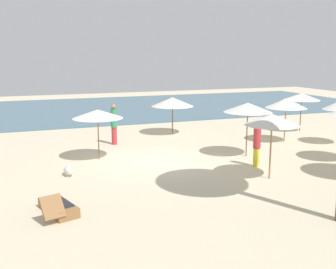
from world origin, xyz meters
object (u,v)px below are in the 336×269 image
(umbrella_0, at_px, (98,114))
(umbrella_2, at_px, (248,108))
(umbrella_1, at_px, (173,102))
(umbrella_7, at_px, (286,103))
(lounger_2, at_px, (58,207))
(person_0, at_px, (257,145))
(umbrella_6, at_px, (302,97))
(person_1, at_px, (114,124))
(dog, at_px, (68,171))
(umbrella_8, at_px, (272,120))

(umbrella_0, distance_m, umbrella_2, 6.28)
(umbrella_1, bearing_deg, umbrella_7, -40.89)
(lounger_2, relative_size, person_0, 1.04)
(umbrella_1, relative_size, lounger_2, 1.30)
(umbrella_1, xyz_separation_m, umbrella_2, (1.19, -5.69, 0.33))
(umbrella_6, relative_size, lounger_2, 1.22)
(person_1, bearing_deg, umbrella_7, -16.77)
(umbrella_1, xyz_separation_m, person_0, (0.66, -7.30, -0.90))
(umbrella_6, distance_m, person_1, 10.70)
(person_0, bearing_deg, dog, 168.86)
(person_0, bearing_deg, umbrella_8, -105.55)
(umbrella_7, bearing_deg, umbrella_0, -179.23)
(umbrella_2, height_order, person_0, umbrella_2)
(umbrella_1, relative_size, person_0, 1.35)
(umbrella_0, relative_size, dog, 2.83)
(umbrella_8, bearing_deg, umbrella_1, 91.55)
(umbrella_1, distance_m, dog, 8.83)
(umbrella_2, distance_m, person_0, 2.09)
(umbrella_0, height_order, lounger_2, umbrella_0)
(umbrella_6, height_order, person_1, umbrella_6)
(umbrella_1, distance_m, umbrella_8, 8.81)
(umbrella_8, bearing_deg, umbrella_6, 45.66)
(umbrella_1, bearing_deg, umbrella_8, -88.45)
(umbrella_0, relative_size, umbrella_1, 0.91)
(umbrella_8, xyz_separation_m, person_1, (-3.84, 7.35, -1.08))
(umbrella_8, bearing_deg, dog, 156.40)
(umbrella_6, xyz_separation_m, umbrella_8, (-6.82, -6.98, 0.14))
(umbrella_6, bearing_deg, umbrella_2, -146.61)
(umbrella_0, relative_size, person_0, 1.23)
(umbrella_2, xyz_separation_m, lounger_2, (-8.28, -3.77, -1.93))
(umbrella_2, relative_size, umbrella_7, 1.06)
(umbrella_0, relative_size, umbrella_6, 0.97)
(person_0, height_order, dog, person_0)
(umbrella_2, bearing_deg, person_0, -108.30)
(umbrella_1, distance_m, umbrella_2, 5.83)
(umbrella_1, xyz_separation_m, person_1, (-3.60, -1.45, -0.75))
(lounger_2, height_order, person_0, person_0)
(umbrella_1, relative_size, dog, 3.11)
(umbrella_0, height_order, umbrella_8, umbrella_8)
(person_0, bearing_deg, lounger_2, -164.37)
(umbrella_2, height_order, umbrella_7, umbrella_2)
(person_0, bearing_deg, umbrella_7, 41.77)
(umbrella_2, xyz_separation_m, person_1, (-4.78, 4.25, -1.08))
(lounger_2, bearing_deg, umbrella_2, 24.51)
(umbrella_7, distance_m, dog, 11.17)
(umbrella_8, relative_size, lounger_2, 1.30)
(umbrella_6, bearing_deg, person_0, -139.45)
(umbrella_0, distance_m, lounger_2, 6.15)
(umbrella_7, relative_size, dog, 2.94)
(umbrella_1, xyz_separation_m, lounger_2, (-7.09, -9.47, -1.60))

